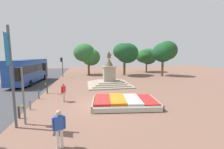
# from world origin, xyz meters

# --- Properties ---
(ground_plane) EXTENTS (84.54, 84.54, 0.00)m
(ground_plane) POSITION_xyz_m (0.00, 0.00, 0.00)
(ground_plane) COLOR brown
(flower_planter) EXTENTS (5.71, 4.11, 0.63)m
(flower_planter) POSITION_xyz_m (2.06, -0.36, 0.27)
(flower_planter) COLOR #38281C
(flower_planter) RESTS_ON ground_plane
(statue_monument) EXTENTS (5.77, 5.77, 4.56)m
(statue_monument) POSITION_xyz_m (2.26, 8.17, 0.84)
(statue_monument) COLOR #A09681
(statue_monument) RESTS_ON ground_plane
(traffic_light_near_crossing) EXTENTS (0.42, 0.31, 3.41)m
(traffic_light_near_crossing) POSITION_xyz_m (-4.77, -2.52, 2.36)
(traffic_light_near_crossing) COLOR slate
(traffic_light_near_crossing) RESTS_ON ground_plane
(traffic_light_mid_block) EXTENTS (0.41, 0.30, 3.29)m
(traffic_light_mid_block) POSITION_xyz_m (-5.18, 4.93, 2.28)
(traffic_light_mid_block) COLOR #2D2D33
(traffic_light_mid_block) RESTS_ON ground_plane
(traffic_light_far_corner) EXTENTS (0.42, 0.30, 3.66)m
(traffic_light_far_corner) POSITION_xyz_m (-5.09, 17.25, 2.57)
(traffic_light_far_corner) COLOR #2D2D33
(traffic_light_far_corner) RESTS_ON ground_plane
(banner_pole) EXTENTS (0.14, 0.68, 5.69)m
(banner_pole) POSITION_xyz_m (-5.02, -2.94, 3.05)
(banner_pole) COLOR #4C5156
(banner_pole) RESTS_ON ground_plane
(city_bus) EXTENTS (3.00, 9.59, 3.46)m
(city_bus) POSITION_xyz_m (-8.93, 11.60, 1.98)
(city_bus) COLOR #1E4799
(city_bus) RESTS_ON ground_plane
(pedestrian_with_handbag) EXTENTS (0.55, 0.32, 1.76)m
(pedestrian_with_handbag) POSITION_xyz_m (-2.28, -5.35, 1.02)
(pedestrian_with_handbag) COLOR beige
(pedestrian_with_handbag) RESTS_ON ground_plane
(pedestrian_near_planter) EXTENTS (0.37, 0.51, 1.67)m
(pedestrian_near_planter) POSITION_xyz_m (-2.95, 1.59, 0.96)
(pedestrian_near_planter) COLOR beige
(pedestrian_near_planter) RESTS_ON ground_plane
(kerb_bollard_mid_a) EXTENTS (0.14, 0.14, 0.83)m
(kerb_bollard_mid_a) POSITION_xyz_m (-5.37, -1.55, 0.44)
(kerb_bollard_mid_a) COLOR #2D2D33
(kerb_bollard_mid_a) RESTS_ON ground_plane
(kerb_bollard_mid_b) EXTENTS (0.12, 0.12, 0.75)m
(kerb_bollard_mid_b) POSITION_xyz_m (-5.21, 0.01, 0.40)
(kerb_bollard_mid_b) COLOR slate
(kerb_bollard_mid_b) RESTS_ON ground_plane
(kerb_bollard_north) EXTENTS (0.13, 0.13, 0.87)m
(kerb_bollard_north) POSITION_xyz_m (-5.36, 2.90, 0.45)
(kerb_bollard_north) COLOR #4C5156
(kerb_bollard_north) RESTS_ON ground_plane
(park_tree_far_left) EXTENTS (4.52, 4.54, 6.86)m
(park_tree_far_left) POSITION_xyz_m (14.69, 15.45, 4.79)
(park_tree_far_left) COLOR #4C3823
(park_tree_far_left) RESTS_ON ground_plane
(park_tree_behind_statue) EXTENTS (5.41, 5.10, 6.55)m
(park_tree_behind_statue) POSITION_xyz_m (7.24, 17.44, 4.62)
(park_tree_behind_statue) COLOR #4C3823
(park_tree_behind_statue) RESTS_ON ground_plane
(park_tree_far_right) EXTENTS (5.49, 4.45, 6.52)m
(park_tree_far_right) POSITION_xyz_m (-0.37, 20.01, 4.23)
(park_tree_far_right) COLOR brown
(park_tree_far_right) RESTS_ON ground_plane
(park_tree_street_side) EXTENTS (5.39, 5.10, 5.74)m
(park_tree_street_side) POSITION_xyz_m (13.87, 22.42, 3.82)
(park_tree_street_side) COLOR #4C3823
(park_tree_street_side) RESTS_ON ground_plane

